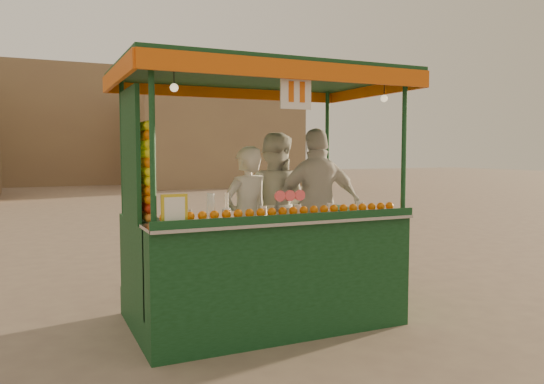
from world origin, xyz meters
name	(u,v)px	position (x,y,z in m)	size (l,w,h in m)	color
ground	(289,319)	(0.00, 0.00, 0.00)	(90.00, 90.00, 0.00)	#6D594E
building_right	(213,142)	(7.00, 24.00, 2.50)	(9.00, 6.00, 5.00)	olive
building_center	(42,126)	(-2.00, 30.00, 3.50)	(14.00, 7.00, 7.00)	olive
juice_cart	(257,243)	(-0.39, 0.00, 0.92)	(3.15, 2.04, 2.87)	#0D3313
vendor_left	(246,219)	(-0.43, 0.24, 1.17)	(0.70, 0.55, 1.68)	silver
vendor_middle	(274,206)	(0.11, 0.65, 1.26)	(1.14, 1.12, 1.85)	silver
vendor_right	(318,206)	(0.49, 0.19, 1.28)	(1.17, 0.64, 1.90)	beige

